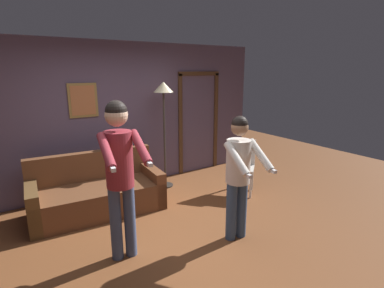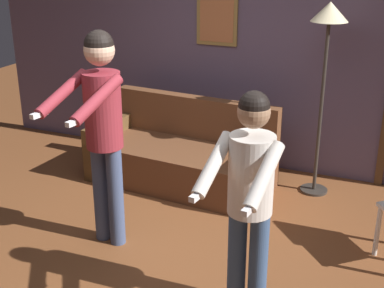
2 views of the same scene
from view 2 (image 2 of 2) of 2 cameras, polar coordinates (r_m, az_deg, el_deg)
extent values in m
plane|color=brown|center=(4.58, -2.47, -11.39)|extent=(12.00, 12.00, 0.00)
cube|color=#584A65|center=(5.94, 6.08, 9.78)|extent=(6.40, 0.06, 2.60)
cube|color=olive|center=(5.95, 2.69, 13.13)|extent=(0.47, 0.02, 0.56)
cube|color=#B56C40|center=(5.94, 2.64, 13.11)|extent=(0.39, 0.01, 0.48)
cube|color=brown|center=(5.66, -1.29, -2.27)|extent=(1.96, 1.00, 0.42)
cube|color=brown|center=(5.80, 0.36, 2.92)|extent=(1.91, 0.29, 0.45)
cube|color=brown|center=(6.07, -8.53, -0.05)|extent=(0.23, 0.86, 0.58)
cube|color=brown|center=(5.30, 7.01, -3.18)|extent=(0.23, 0.86, 0.58)
cylinder|color=#332D28|center=(5.71, 12.85, -4.78)|extent=(0.28, 0.28, 0.02)
cylinder|color=#332D28|center=(5.40, 13.59, 3.54)|extent=(0.04, 0.04, 1.71)
cone|color=#F9EAB7|center=(5.20, 14.50, 13.53)|extent=(0.35, 0.35, 0.18)
cylinder|color=#425175|center=(4.62, -9.69, -5.13)|extent=(0.13, 0.13, 0.87)
cylinder|color=#425175|center=(4.53, -8.13, -5.61)|extent=(0.13, 0.13, 0.87)
cylinder|color=maroon|center=(4.30, -9.48, 3.56)|extent=(0.30, 0.30, 0.62)
sphere|color=#D8AD8E|center=(4.18, -9.88, 9.82)|extent=(0.24, 0.24, 0.24)
sphere|color=black|center=(4.17, -9.91, 10.39)|extent=(0.23, 0.23, 0.23)
cylinder|color=maroon|center=(4.18, -13.65, 5.31)|extent=(0.16, 0.55, 0.28)
cube|color=white|center=(4.04, -16.00, 3.05)|extent=(0.06, 0.15, 0.04)
cylinder|color=maroon|center=(3.96, -10.07, 4.70)|extent=(0.16, 0.55, 0.28)
cube|color=white|center=(3.81, -12.43, 2.30)|extent=(0.06, 0.15, 0.04)
cylinder|color=#375076|center=(3.82, 4.81, -11.96)|extent=(0.13, 0.13, 0.76)
cylinder|color=#375076|center=(3.76, 7.06, -12.58)|extent=(0.13, 0.13, 0.76)
cylinder|color=silver|center=(3.47, 6.32, -3.28)|extent=(0.30, 0.30, 0.54)
sphere|color=#9E7556|center=(3.32, 6.62, 3.40)|extent=(0.21, 0.21, 0.21)
sphere|color=black|center=(3.31, 6.64, 4.00)|extent=(0.20, 0.20, 0.20)
cylinder|color=silver|center=(3.33, 2.31, -2.17)|extent=(0.15, 0.46, 0.33)
cube|color=white|center=(3.22, 0.60, -5.49)|extent=(0.06, 0.15, 0.04)
cylinder|color=silver|center=(3.20, 7.70, -3.37)|extent=(0.15, 0.46, 0.33)
cube|color=white|center=(3.09, 6.12, -6.88)|extent=(0.06, 0.15, 0.04)
cylinder|color=silver|center=(4.67, 19.18, -8.76)|extent=(0.04, 0.04, 0.45)
camera|label=1|loc=(3.32, -59.17, 5.06)|focal=28.00mm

